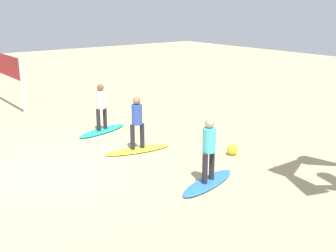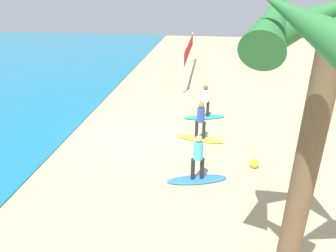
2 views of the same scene
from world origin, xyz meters
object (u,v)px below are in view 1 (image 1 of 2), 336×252
surfer_teal (101,104)px  surfboard_teal (102,131)px  surfboard_blue (208,183)px  surfboard_yellow (138,150)px  surfer_yellow (137,119)px  surfer_blue (209,146)px  beach_ball (232,150)px

surfer_teal → surfboard_teal: bearing=0.0°
surfboard_blue → surfboard_yellow: (3.16, 0.05, 0.00)m
surfboard_yellow → surfer_yellow: size_ratio=1.28×
surfboard_blue → surfboard_teal: bearing=-106.1°
surfer_yellow → surfer_teal: (2.47, -0.12, 0.00)m
surfer_teal → surfer_yellow: bearing=177.3°
surfer_blue → beach_ball: 2.50m
surfer_blue → surfer_yellow: same height
surfboard_teal → surfer_yellow: bearing=71.9°
surfboard_teal → surfboard_blue: bearing=73.9°
surfer_yellow → surfboard_teal: surfer_yellow is taller
surfer_teal → beach_ball: surfer_teal is taller
beach_ball → surfboard_yellow: bearing=46.1°
surfer_teal → beach_ball: 4.98m
surfboard_yellow → beach_ball: size_ratio=6.34×
surfboard_yellow → surfboard_blue: bearing=102.0°
surfboard_yellow → beach_ball: beach_ball is taller
surfer_teal → beach_ball: bearing=-156.2°
surfer_yellow → surfboard_teal: size_ratio=0.78×
surfboard_blue → surfboard_yellow: same height
surfer_blue → surfer_teal: same height
surfer_blue → surfboard_blue: bearing=90.0°
surfboard_teal → surfer_teal: size_ratio=1.28×
surfboard_yellow → surfboard_teal: bearing=-81.5°
surfboard_blue → surfer_teal: 5.72m
surfer_yellow → surfboard_yellow: bearing=-90.0°
surfboard_yellow → surfer_yellow: (0.00, 0.00, 0.99)m
surfer_teal → surfboard_blue: bearing=179.3°
surfboard_teal → surfer_teal: 0.99m
surfboard_blue → surfer_blue: 0.99m
surfer_blue → surfboard_yellow: 3.31m
surfer_teal → beach_ball: (-4.49, -1.98, -0.87)m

